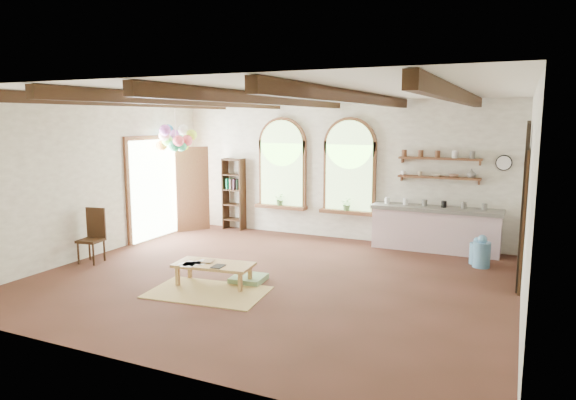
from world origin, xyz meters
The scene contains 27 objects.
floor centered at (0.00, 0.00, 0.00)m, with size 8.00×8.00×0.00m, color #502C21.
ceiling_beams centered at (0.00, 0.00, 3.10)m, with size 6.20×6.80×0.18m, color #342010, non-canonical shape.
window_left centered at (-1.40, 3.43, 1.63)m, with size 1.30×0.28×2.20m.
window_right centered at (0.30, 3.43, 1.63)m, with size 1.30×0.28×2.20m.
left_doorway centered at (-3.95, 1.80, 1.15)m, with size 0.10×1.90×2.50m, color brown.
right_doorway centered at (3.95, 1.50, 1.10)m, with size 0.10×1.30×2.40m, color black.
kitchen_counter centered at (2.30, 3.20, 0.48)m, with size 2.68×0.62×0.94m.
wall_shelf_lower centered at (2.30, 3.38, 1.55)m, with size 1.70×0.24×0.04m, color brown.
wall_shelf_upper centered at (2.30, 3.38, 1.95)m, with size 1.70×0.24×0.04m, color brown.
wall_clock centered at (3.55, 3.45, 1.90)m, with size 0.32×0.32×0.04m, color black.
bookshelf centered at (-2.70, 3.32, 0.90)m, with size 0.53×0.32×1.80m.
coffee_table centered at (-0.72, -0.72, 0.33)m, with size 1.39×0.77×0.38m.
side_chair centered at (-3.65, -0.51, 0.31)m, with size 0.48×0.48×1.06m.
floor_mat centered at (-0.60, -1.09, 0.01)m, with size 1.87×1.15×0.02m, color tan.
floor_cushion centered at (-0.29, -0.30, 0.05)m, with size 0.55×0.55×0.09m, color gray.
water_jug_a centered at (3.20, 2.50, 0.23)m, with size 0.27×0.27×0.53m.
water_jug_b centered at (3.30, 2.30, 0.27)m, with size 0.32×0.32×0.62m.
balloon_cluster centered at (-3.41, 1.94, 2.33)m, with size 0.90×0.95×1.16m.
table_book centered at (-0.94, -0.70, 0.39)m, with size 0.17×0.25×0.02m, color olive.
tablet centered at (-0.55, -0.84, 0.38)m, with size 0.17×0.25×0.01m, color black.
potted_plant_left centered at (-1.40, 3.32, 0.85)m, with size 0.27×0.23×0.30m, color #598C4C.
potted_plant_right centered at (0.30, 3.32, 0.85)m, with size 0.27×0.23×0.30m, color #598C4C.
shelf_cup_a centered at (1.55, 3.38, 1.62)m, with size 0.12×0.10×0.10m, color white.
shelf_cup_b centered at (1.90, 3.38, 1.62)m, with size 0.10×0.10×0.09m, color beige.
shelf_bowl_a centered at (2.25, 3.38, 1.60)m, with size 0.22×0.22×0.05m, color beige.
shelf_bowl_b centered at (2.60, 3.38, 1.60)m, with size 0.20×0.20×0.06m, color #8C664C.
shelf_vase centered at (2.95, 3.38, 1.67)m, with size 0.18×0.18×0.19m, color slate.
Camera 1 is at (3.89, -7.78, 2.77)m, focal length 32.00 mm.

